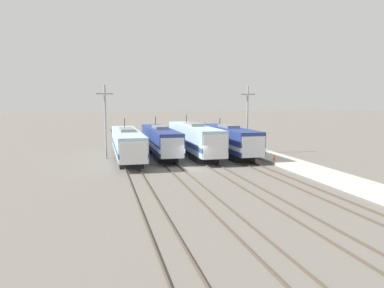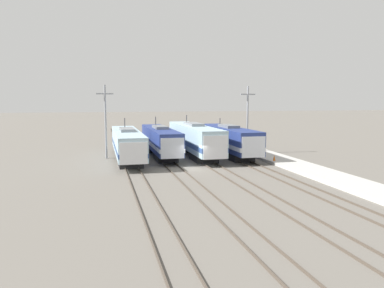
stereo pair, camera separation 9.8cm
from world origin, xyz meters
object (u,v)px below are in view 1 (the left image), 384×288
object	(u,v)px
locomotive_far_left	(127,144)
catenary_tower_right	(247,118)
catenary_tower_left	(105,120)
locomotive_far_right	(230,140)
locomotive_center_right	(195,139)
traffic_cone	(274,158)
locomotive_center_left	(160,141)

from	to	relation	value
locomotive_far_left	catenary_tower_right	distance (m)	16.97
catenary_tower_left	locomotive_far_right	bearing A→B (deg)	-6.00
locomotive_center_right	locomotive_far_right	world-z (taller)	locomotive_center_right
locomotive_center_right	traffic_cone	xyz separation A→B (m)	(7.57, -8.11, -1.59)
locomotive_center_left	locomotive_center_right	size ratio (longest dim) A/B	0.90
catenary_tower_left	locomotive_center_right	bearing A→B (deg)	-2.25
locomotive_center_left	traffic_cone	world-z (taller)	locomotive_center_left
catenary_tower_right	locomotive_far_right	bearing A→B (deg)	-151.76
catenary_tower_left	traffic_cone	xyz separation A→B (m)	(19.08, -8.56, -4.28)
locomotive_center_right	traffic_cone	world-z (taller)	locomotive_center_right
locomotive_center_right	traffic_cone	bearing A→B (deg)	-46.98
locomotive_center_left	locomotive_far_right	bearing A→B (deg)	-12.11
locomotive_far_left	traffic_cone	xyz separation A→B (m)	(16.54, -6.41, -1.39)
locomotive_far_left	catenary_tower_left	world-z (taller)	catenary_tower_left
catenary_tower_right	traffic_cone	size ratio (longest dim) A/B	13.88
locomotive_far_left	catenary_tower_left	xyz separation A→B (m)	(-2.54, 2.15, 2.90)
catenary_tower_right	locomotive_center_right	bearing A→B (deg)	-176.61
locomotive_center_right	locomotive_center_left	bearing A→B (deg)	171.18
locomotive_far_right	traffic_cone	world-z (taller)	locomotive_far_right
locomotive_center_left	locomotive_far_right	world-z (taller)	locomotive_center_left
catenary_tower_right	traffic_cone	xyz separation A→B (m)	(-0.04, -8.56, -4.28)
locomotive_center_right	catenary_tower_left	distance (m)	11.83
catenary_tower_right	traffic_cone	distance (m)	9.57
locomotive_center_left	catenary_tower_left	bearing A→B (deg)	-178.01
locomotive_center_right	catenary_tower_left	bearing A→B (deg)	177.75
locomotive_center_left	traffic_cone	distance (m)	15.00
locomotive_far_left	catenary_tower_right	world-z (taller)	catenary_tower_right
locomotive_far_right	traffic_cone	xyz separation A→B (m)	(3.08, -6.88, -1.47)
catenary_tower_left	catenary_tower_right	world-z (taller)	same
locomotive_center_right	catenary_tower_left	size ratio (longest dim) A/B	2.13
traffic_cone	locomotive_center_left	bearing A→B (deg)	143.85
locomotive_center_left	catenary_tower_right	distance (m)	12.44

